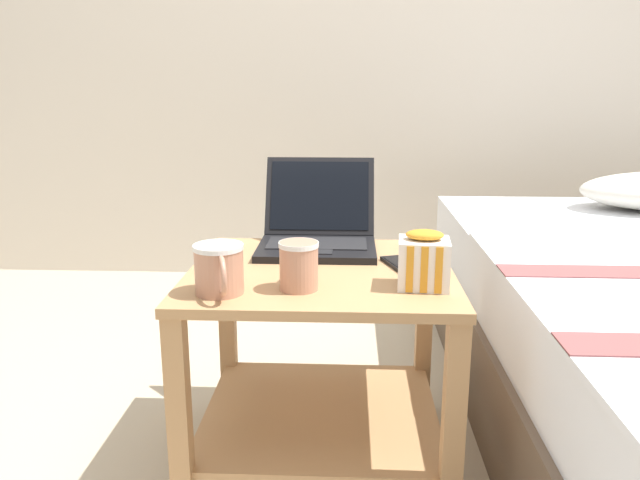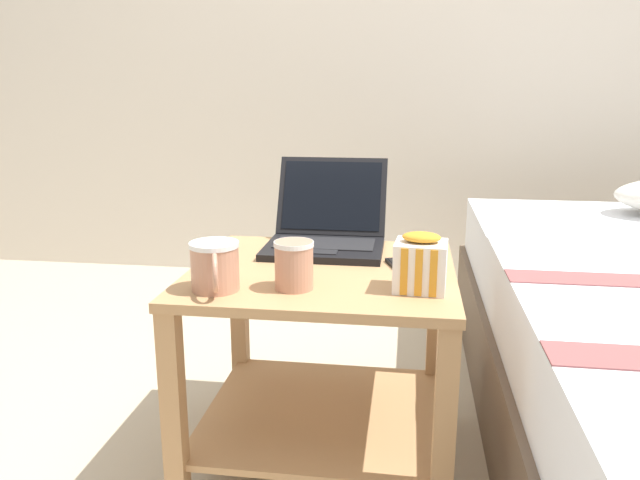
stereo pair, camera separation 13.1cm
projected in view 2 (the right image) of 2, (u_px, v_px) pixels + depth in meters
The scene contains 8 objects.
ground_plane at pixel (322, 459), 1.59m from camera, with size 8.00×8.00×0.00m, color tan.
back_wall at pixel (372, 12), 2.85m from camera, with size 8.00×0.05×2.50m.
bedside_table at pixel (323, 339), 1.51m from camera, with size 0.62×0.58×0.51m.
laptop at pixel (327, 230), 1.65m from camera, with size 0.30×0.34×0.22m.
mug_front_left at pixel (215, 264), 1.30m from camera, with size 0.10×0.15×0.10m.
mug_front_right at pixel (294, 262), 1.32m from camera, with size 0.08×0.13×0.10m.
snack_bag at pixel (420, 264), 1.30m from camera, with size 0.11×0.11×0.13m.
cell_phone at pixel (407, 267), 1.47m from camera, with size 0.11×0.16×0.01m.
Camera 2 is at (0.19, -1.40, 0.93)m, focal length 35.00 mm.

